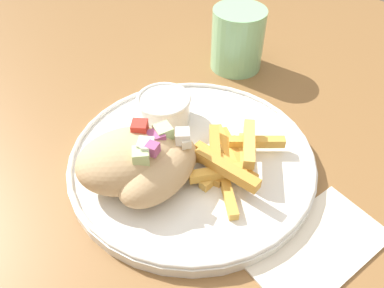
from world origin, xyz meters
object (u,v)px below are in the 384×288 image
pita_sandwich_near (159,168)px  pita_sandwich_far (130,160)px  plate (192,158)px  fries_pile (230,158)px  water_glass (237,42)px  sauce_ramekin (164,107)px

pita_sandwich_near → pita_sandwich_far: bearing=112.0°
plate → fries_pile: size_ratio=2.33×
plate → fries_pile: fries_pile is taller
water_glass → sauce_ramekin: bearing=-170.3°
fries_pile → sauce_ramekin: bearing=88.6°
pita_sandwich_far → pita_sandwich_near: bearing=-30.5°
pita_sandwich_near → water_glass: (0.26, 0.11, 0.00)m
pita_sandwich_near → sauce_ramekin: bearing=35.1°
pita_sandwich_far → water_glass: size_ratio=1.47×
pita_sandwich_near → pita_sandwich_far: 0.03m
fries_pile → sauce_ramekin: size_ratio=1.81×
pita_sandwich_near → fries_pile: 0.08m
sauce_ramekin → water_glass: (0.18, 0.03, 0.01)m
pita_sandwich_far → water_glass: water_glass is taller
pita_sandwich_near → water_glass: bearing=12.6°
sauce_ramekin → water_glass: 0.19m
pita_sandwich_near → plate: bearing=-4.9°
pita_sandwich_far → water_glass: bearing=43.8°
pita_sandwich_near → fries_pile: pita_sandwich_near is taller
water_glass → fries_pile: bearing=-141.8°
pita_sandwich_near → pita_sandwich_far: size_ratio=0.85×
pita_sandwich_far → water_glass: 0.29m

